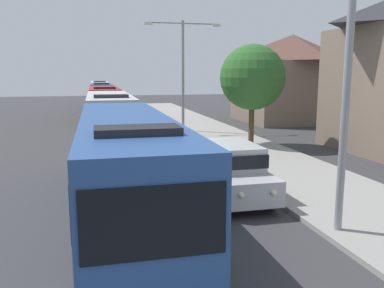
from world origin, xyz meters
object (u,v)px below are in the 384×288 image
streetlamp_near (350,30)px  roadside_tree (252,77)px  bus_middle (104,103)px  bus_lead (126,163)px  bus_second_in_line (110,117)px  streetlamp_mid (183,64)px  bus_fourth_in_line (101,95)px  bus_rear (100,91)px  white_suv (231,168)px

streetlamp_near → roadside_tree: 13.65m
bus_middle → bus_lead: bearing=-90.0°
bus_second_in_line → streetlamp_mid: (5.40, 4.21, 3.25)m
bus_fourth_in_line → bus_rear: bearing=90.0°
streetlamp_near → streetlamp_mid: bearing=90.0°
bus_second_in_line → streetlamp_mid: bearing=38.0°
bus_middle → white_suv: bearing=-81.4°
streetlamp_mid → bus_middle: bearing=121.7°
roadside_tree → white_suv: bearing=-115.3°
bus_lead → bus_rear: size_ratio=0.99×
bus_fourth_in_line → white_suv: bearing=-84.5°
bus_middle → bus_second_in_line: bearing=-90.0°
bus_second_in_line → streetlamp_mid: streetlamp_mid is taller
bus_second_in_line → bus_rear: (0.00, 39.58, 0.00)m
bus_second_in_line → roadside_tree: (8.15, -2.20, 2.36)m
bus_rear → white_suv: 51.33m
roadside_tree → bus_lead: bearing=-127.2°
bus_fourth_in_line → streetlamp_mid: size_ratio=1.46×
bus_rear → streetlamp_mid: (5.40, -35.37, 3.24)m
bus_lead → streetlamp_near: 7.01m
bus_second_in_line → streetlamp_mid: size_ratio=1.38×
bus_lead → bus_rear: same height
bus_lead → roadside_tree: (8.15, 10.73, 2.36)m
white_suv → roadside_tree: bearing=64.7°
bus_lead → bus_rear: 52.51m
bus_lead → roadside_tree: bearing=52.8°
bus_rear → streetlamp_near: size_ratio=1.39×
bus_fourth_in_line → bus_second_in_line: bearing=-90.0°
bus_fourth_in_line → white_suv: size_ratio=2.43×
streetlamp_near → roadside_tree: (2.76, 13.30, -1.30)m
bus_fourth_in_line → white_suv: bus_fourth_in_line is taller
bus_middle → roadside_tree: (8.15, -15.16, 2.36)m
roadside_tree → bus_middle: bearing=118.3°
bus_lead → roadside_tree: size_ratio=2.01×
streetlamp_mid → roadside_tree: 7.03m
bus_second_in_line → streetlamp_near: bearing=-70.8°
bus_fourth_in_line → roadside_tree: size_ratio=1.95×
bus_second_in_line → bus_fourth_in_line: bearing=90.0°
bus_second_in_line → white_suv: bus_second_in_line is taller
bus_lead → bus_second_in_line: bearing=90.0°
bus_fourth_in_line → bus_rear: (0.00, 12.80, 0.00)m
bus_fourth_in_line → bus_rear: same height
bus_rear → white_suv: (3.70, -51.19, -0.66)m
bus_second_in_line → bus_fourth_in_line: same height
bus_lead → streetlamp_near: bearing=-25.5°
bus_fourth_in_line → white_suv: 38.58m
bus_middle → roadside_tree: 17.38m
white_suv → roadside_tree: roadside_tree is taller
bus_middle → bus_fourth_in_line: 13.82m
streetlamp_mid → roadside_tree: streetlamp_mid is taller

